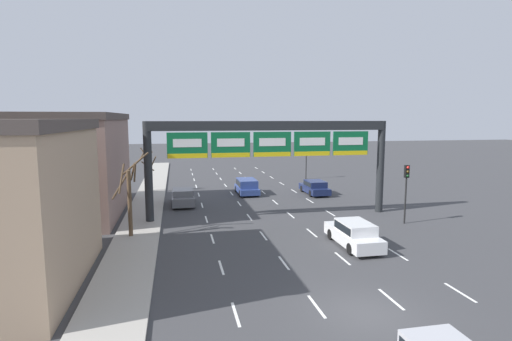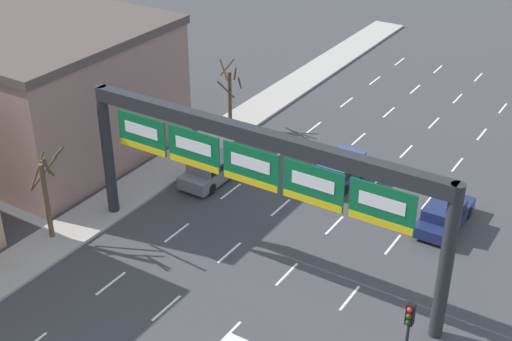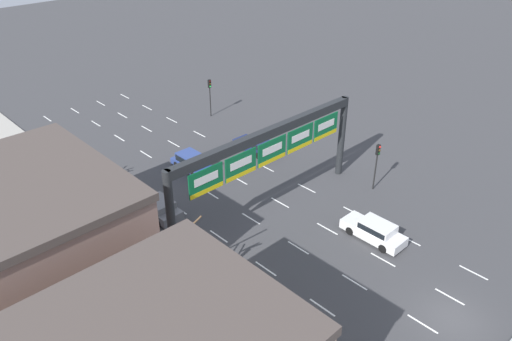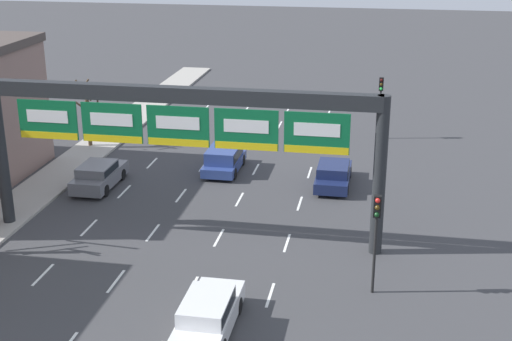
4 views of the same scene
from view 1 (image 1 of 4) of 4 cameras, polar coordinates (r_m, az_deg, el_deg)
The scene contains 13 objects.
ground_plane at distance 16.99m, azimuth 15.41°, elevation -19.20°, with size 220.00×220.00×0.00m, color #3D3D3F.
sidewalk_left at distance 15.63m, azimuth -20.95°, elevation -21.62°, with size 2.80×110.00×0.15m.
lane_dashes at distance 28.90m, azimuth 3.20°, elevation -7.69°, with size 10.02×67.00×0.01m.
sign_gantry at distance 30.10m, azimuth 2.22°, elevation 3.87°, with size 18.68×0.70×7.36m.
building_far at distance 34.96m, azimuth -29.01°, elevation 0.67°, with size 12.73×13.04×7.96m.
car_white at distance 24.58m, azimuth 13.81°, elevation -8.68°, with size 1.83×4.83×1.53m.
car_navy at distance 40.45m, azimuth 8.39°, elevation -2.32°, with size 1.90×4.55×1.38m.
suv_blue at distance 40.04m, azimuth -1.32°, elevation -2.19°, with size 1.95×4.28×1.51m.
car_grey at distance 35.56m, azimuth -10.39°, elevation -3.66°, with size 1.91×4.42×1.45m.
traffic_light_near_gantry at distance 30.44m, azimuth 20.69°, elevation -1.53°, with size 0.30×0.35×4.25m.
traffic_light_mid_block at distance 50.16m, azimuth 7.20°, elevation 2.28°, with size 0.30×0.35×4.29m.
tree_bare_closest at distance 42.30m, azimuth -15.24°, elevation 0.21°, with size 1.74×1.73×4.48m.
tree_bare_second at distance 26.39m, azimuth -17.64°, elevation -3.27°, with size 2.35×1.65×5.28m.
Camera 1 is at (-7.06, -13.49, 7.54)m, focal length 28.00 mm.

